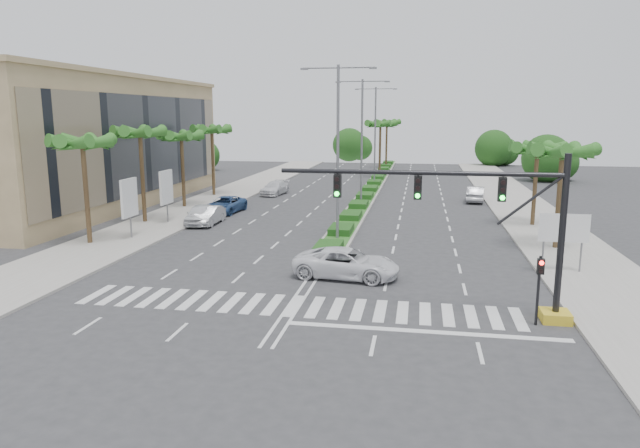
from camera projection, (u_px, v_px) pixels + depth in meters
The scene contains 28 objects.
ground at pixel (294, 306), 26.48m from camera, with size 160.00×160.00×0.00m, color #333335.
footpath_right at pixel (547, 231), 43.22m from camera, with size 6.00×120.00×0.15m, color gray.
footpath_left at pixel (170, 218), 48.39m from camera, with size 6.00×120.00×0.15m, color gray.
median at pixel (374, 186), 69.98m from camera, with size 2.20×75.00×0.20m, color gray.
median_grass at pixel (374, 185), 69.95m from camera, with size 1.80×75.00×0.04m, color #255B1F.
building at pixel (89, 143), 54.91m from camera, with size 12.00×36.00×12.00m, color tan.
signal_gantry at pixel (506, 241), 24.25m from camera, with size 12.60×1.20×7.20m.
pedestrian_signal at pixel (539, 279), 23.63m from camera, with size 0.28×0.36×3.00m.
direction_sign at pixel (564, 231), 31.45m from camera, with size 2.70×0.11×3.40m.
billboard_near at pixel (129, 198), 39.99m from camera, with size 0.18×2.10×4.35m.
billboard_far at pixel (166, 188), 45.79m from camera, with size 0.18×2.10×4.35m.
palm_left_near at pixel (83, 146), 37.69m from camera, with size 4.57×4.68×7.55m.
palm_left_mid at pixel (140, 136), 45.35m from camera, with size 4.57×4.68×7.95m.
palm_left_far at pixel (181, 139), 53.20m from camera, with size 4.57×4.68×7.35m.
palm_left_end at pixel (212, 132), 60.86m from camera, with size 4.57×4.68×7.75m.
palm_right_near at pixel (562, 155), 36.38m from camera, with size 4.57×4.68×7.05m.
palm_right_far at pixel (537, 152), 44.17m from camera, with size 4.57×4.68×6.75m.
palm_median_a at pixel (380, 126), 78.31m from camera, with size 4.57×4.68×8.05m.
palm_median_b at pixel (387, 124), 92.82m from camera, with size 4.57×4.68×8.05m.
streetlight_near at pixel (338, 144), 38.73m from camera, with size 5.10×0.25×12.00m.
streetlight_mid at pixel (362, 135), 54.20m from camera, with size 5.10×0.25×12.00m.
streetlight_far at pixel (375, 131), 69.68m from camera, with size 5.10×0.25×12.00m.
car_parked_a at pixel (201, 214), 46.04m from camera, with size 1.91×4.74×1.61m, color white.
car_parked_b at pixel (208, 215), 45.99m from camera, with size 1.54×4.42×1.46m, color #B3B3B8.
car_parked_c at pixel (225, 205), 51.39m from camera, with size 2.44×5.30×1.47m, color #2A4B80.
car_parked_d at pixel (275, 188), 63.08m from camera, with size 2.03×5.00×1.45m, color silver.
car_crossing at pixel (347, 263), 30.97m from camera, with size 2.65×5.74×1.60m, color white.
car_right at pixel (476, 194), 57.89m from camera, with size 1.67×4.78×1.58m, color #A3A3A8.
Camera 1 is at (5.57, -24.69, 8.76)m, focal length 32.00 mm.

